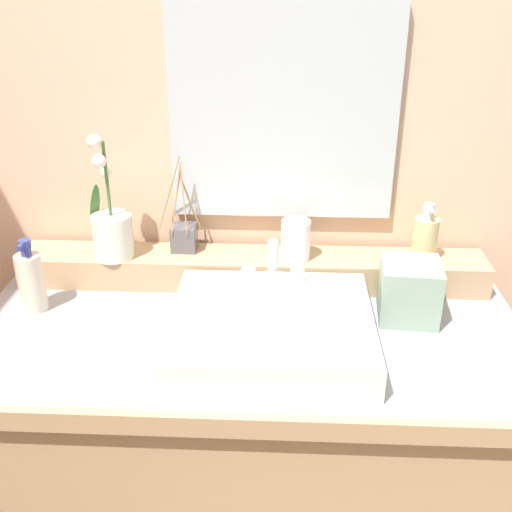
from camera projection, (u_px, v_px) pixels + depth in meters
wall_back at (255, 88)px, 1.51m from camera, size 3.10×0.20×2.55m
vanity_cabinet at (247, 467)px, 1.52m from camera, size 1.23×0.60×0.83m
back_ledge at (252, 269)px, 1.53m from camera, size 1.16×0.13×0.08m
sink_basin at (271, 332)px, 1.27m from camera, size 0.43×0.39×0.29m
potted_plant at (111, 227)px, 1.47m from camera, size 0.11×0.10×0.31m
soap_dispenser at (425, 237)px, 1.46m from camera, size 0.06×0.06×0.15m
tumbler_cup at (296, 240)px, 1.47m from camera, size 0.07×0.07×0.10m
reed_diffuser at (184, 236)px, 1.52m from camera, size 0.11×0.08×0.24m
lotion_bottle at (31, 281)px, 1.39m from camera, size 0.06×0.06×0.18m
tissue_box at (409, 291)px, 1.37m from camera, size 0.14×0.14×0.13m
mirror at (283, 115)px, 1.43m from camera, size 0.54×0.02×0.50m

